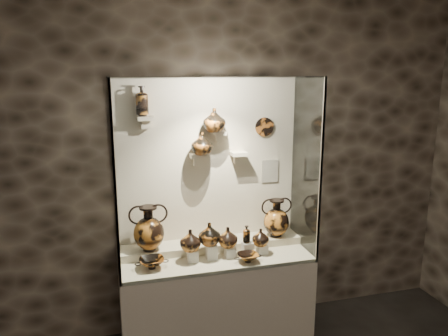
% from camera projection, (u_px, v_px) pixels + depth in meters
% --- Properties ---
extents(wall_back, '(5.00, 0.02, 3.20)m').
position_uv_depth(wall_back, '(207.00, 164.00, 4.02)').
color(wall_back, black).
rests_on(wall_back, ground).
extents(plinth, '(1.70, 0.60, 0.80)m').
position_uv_depth(plinth, '(216.00, 300.00, 3.99)').
color(plinth, beige).
rests_on(plinth, floor).
extents(front_tier, '(1.68, 0.58, 0.03)m').
position_uv_depth(front_tier, '(216.00, 257.00, 3.89)').
color(front_tier, '#C3B697').
rests_on(front_tier, plinth).
extents(rear_tier, '(1.70, 0.25, 0.10)m').
position_uv_depth(rear_tier, '(211.00, 246.00, 4.05)').
color(rear_tier, '#C3B697').
rests_on(rear_tier, plinth).
extents(back_panel, '(1.70, 0.03, 1.60)m').
position_uv_depth(back_panel, '(207.00, 164.00, 4.01)').
color(back_panel, beige).
rests_on(back_panel, plinth).
extents(glass_front, '(1.70, 0.01, 1.60)m').
position_uv_depth(glass_front, '(225.00, 180.00, 3.44)').
color(glass_front, white).
rests_on(glass_front, plinth).
extents(glass_left, '(0.01, 0.60, 1.60)m').
position_uv_depth(glass_left, '(113.00, 178.00, 3.50)').
color(glass_left, white).
rests_on(glass_left, plinth).
extents(glass_right, '(0.01, 0.60, 1.60)m').
position_uv_depth(glass_right, '(306.00, 166.00, 3.94)').
color(glass_right, white).
rests_on(glass_right, plinth).
extents(glass_top, '(1.70, 0.60, 0.01)m').
position_uv_depth(glass_top, '(215.00, 77.00, 3.54)').
color(glass_top, white).
rests_on(glass_top, back_panel).
extents(frame_post_left, '(0.02, 0.02, 1.60)m').
position_uv_depth(frame_post_left, '(115.00, 188.00, 3.23)').
color(frame_post_left, gray).
rests_on(frame_post_left, plinth).
extents(frame_post_right, '(0.02, 0.02, 1.60)m').
position_uv_depth(frame_post_right, '(321.00, 174.00, 3.66)').
color(frame_post_right, gray).
rests_on(frame_post_right, plinth).
extents(pedestal_a, '(0.09, 0.09, 0.10)m').
position_uv_depth(pedestal_a, '(193.00, 256.00, 3.77)').
color(pedestal_a, beige).
rests_on(pedestal_a, front_tier).
extents(pedestal_b, '(0.09, 0.09, 0.13)m').
position_uv_depth(pedestal_b, '(212.00, 252.00, 3.82)').
color(pedestal_b, beige).
rests_on(pedestal_b, front_tier).
extents(pedestal_c, '(0.09, 0.09, 0.09)m').
position_uv_depth(pedestal_c, '(230.00, 252.00, 3.86)').
color(pedestal_c, beige).
rests_on(pedestal_c, front_tier).
extents(pedestal_d, '(0.09, 0.09, 0.12)m').
position_uv_depth(pedestal_d, '(247.00, 248.00, 3.90)').
color(pedestal_d, beige).
rests_on(pedestal_d, front_tier).
extents(pedestal_e, '(0.09, 0.09, 0.08)m').
position_uv_depth(pedestal_e, '(262.00, 249.00, 3.94)').
color(pedestal_e, beige).
rests_on(pedestal_e, front_tier).
extents(bracket_ul, '(0.14, 0.12, 0.04)m').
position_uv_depth(bracket_ul, '(145.00, 118.00, 3.70)').
color(bracket_ul, beige).
rests_on(bracket_ul, back_panel).
extents(bracket_ca, '(0.14, 0.12, 0.04)m').
position_uv_depth(bracket_ca, '(198.00, 156.00, 3.90)').
color(bracket_ca, beige).
rests_on(bracket_ca, back_panel).
extents(bracket_cb, '(0.10, 0.12, 0.04)m').
position_uv_depth(bracket_cb, '(219.00, 133.00, 3.90)').
color(bracket_cb, beige).
rests_on(bracket_cb, back_panel).
extents(bracket_cc, '(0.14, 0.12, 0.04)m').
position_uv_depth(bracket_cc, '(238.00, 154.00, 3.99)').
color(bracket_cc, beige).
rests_on(bracket_cc, back_panel).
extents(amphora_left, '(0.42, 0.42, 0.40)m').
position_uv_depth(amphora_left, '(149.00, 228.00, 3.80)').
color(amphora_left, '#B06821').
rests_on(amphora_left, rear_tier).
extents(amphora_right, '(0.30, 0.30, 0.36)m').
position_uv_depth(amphora_right, '(276.00, 218.00, 4.13)').
color(amphora_right, '#B06821').
rests_on(amphora_right, rear_tier).
extents(jug_a, '(0.19, 0.19, 0.19)m').
position_uv_depth(jug_a, '(190.00, 240.00, 3.74)').
color(jug_a, '#B06821').
rests_on(jug_a, pedestal_a).
extents(jug_b, '(0.23, 0.23, 0.20)m').
position_uv_depth(jug_b, '(209.00, 234.00, 3.78)').
color(jug_b, '#944F1A').
rests_on(jug_b, pedestal_b).
extents(jug_c, '(0.20, 0.20, 0.18)m').
position_uv_depth(jug_c, '(228.00, 237.00, 3.84)').
color(jug_c, '#B06821').
rests_on(jug_c, pedestal_c).
extents(jug_e, '(0.20, 0.20, 0.16)m').
position_uv_depth(jug_e, '(260.00, 237.00, 3.90)').
color(jug_e, '#B06821').
rests_on(jug_e, pedestal_e).
extents(lekythos_small, '(0.09, 0.09, 0.18)m').
position_uv_depth(lekythos_small, '(246.00, 233.00, 3.86)').
color(lekythos_small, '#944F1A').
rests_on(lekythos_small, pedestal_d).
extents(kylix_left, '(0.33, 0.30, 0.11)m').
position_uv_depth(kylix_left, '(152.00, 262.00, 3.64)').
color(kylix_left, '#944F1A').
rests_on(kylix_left, front_tier).
extents(kylix_right, '(0.27, 0.24, 0.09)m').
position_uv_depth(kylix_right, '(248.00, 257.00, 3.76)').
color(kylix_right, '#B06821').
rests_on(kylix_right, front_tier).
extents(lekythos_tall, '(0.12, 0.12, 0.29)m').
position_uv_depth(lekythos_tall, '(142.00, 99.00, 3.65)').
color(lekythos_tall, '#B06821').
rests_on(lekythos_tall, bracket_ul).
extents(ovoid_vase_a, '(0.22, 0.22, 0.20)m').
position_uv_depth(ovoid_vase_a, '(202.00, 144.00, 3.83)').
color(ovoid_vase_a, '#944F1A').
rests_on(ovoid_vase_a, bracket_ca).
extents(ovoid_vase_b, '(0.20, 0.20, 0.21)m').
position_uv_depth(ovoid_vase_b, '(214.00, 120.00, 3.81)').
color(ovoid_vase_b, '#944F1A').
rests_on(ovoid_vase_b, bracket_cb).
extents(wall_plate, '(0.18, 0.02, 0.18)m').
position_uv_depth(wall_plate, '(264.00, 127.00, 4.06)').
color(wall_plate, '#A55920').
rests_on(wall_plate, back_panel).
extents(info_placard, '(0.17, 0.01, 0.22)m').
position_uv_depth(info_placard, '(270.00, 171.00, 4.17)').
color(info_placard, beige).
rests_on(info_placard, back_panel).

